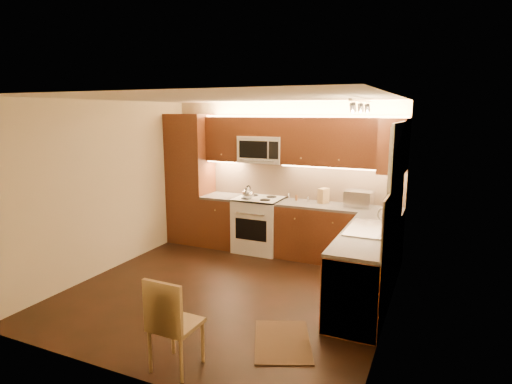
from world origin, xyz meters
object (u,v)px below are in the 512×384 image
at_px(knife_block, 323,196).
at_px(microwave, 262,149).
at_px(stove, 259,224).
at_px(toaster_oven, 359,199).
at_px(sink, 370,223).
at_px(soap_bottle, 385,216).
at_px(dining_chair, 176,322).
at_px(kettle, 248,192).

bearing_deg(knife_block, microwave, -158.37).
xyz_separation_m(stove, toaster_oven, (1.64, 0.11, 0.56)).
relative_size(sink, toaster_oven, 2.09).
height_order(soap_bottle, dining_chair, soap_bottle).
relative_size(sink, dining_chair, 0.95).
xyz_separation_m(soap_bottle, dining_chair, (-1.46, -2.70, -0.53)).
height_order(knife_block, dining_chair, knife_block).
bearing_deg(toaster_oven, soap_bottle, -53.16).
xyz_separation_m(toaster_oven, soap_bottle, (0.48, -0.79, -0.04)).
bearing_deg(kettle, dining_chair, -67.79).
bearing_deg(dining_chair, knife_block, 84.69).
bearing_deg(stove, toaster_oven, 3.82).
distance_m(toaster_oven, soap_bottle, 0.92).
bearing_deg(soap_bottle, kettle, 165.80).
bearing_deg(soap_bottle, stove, 160.99).
distance_m(microwave, soap_bottle, 2.39).
bearing_deg(sink, microwave, 147.79).
xyz_separation_m(microwave, sink, (2.00, -1.26, -0.74)).
bearing_deg(soap_bottle, knife_block, 141.30).
bearing_deg(microwave, soap_bottle, -20.95).
xyz_separation_m(knife_block, soap_bottle, (1.05, -0.80, -0.03)).
xyz_separation_m(microwave, soap_bottle, (2.12, -0.81, -0.74)).
height_order(toaster_oven, soap_bottle, toaster_oven).
relative_size(toaster_oven, soap_bottle, 2.43).
bearing_deg(soap_bottle, microwave, 157.74).
relative_size(soap_bottle, dining_chair, 0.19).
distance_m(kettle, knife_block, 1.23).
xyz_separation_m(stove, dining_chair, (0.66, -3.38, -0.01)).
height_order(kettle, dining_chair, kettle).
distance_m(sink, soap_bottle, 0.46).
bearing_deg(kettle, sink, -15.85).
height_order(stove, knife_block, knife_block).
xyz_separation_m(sink, toaster_oven, (-0.36, 1.23, 0.05)).
xyz_separation_m(toaster_oven, dining_chair, (-0.98, -3.48, -0.57)).
bearing_deg(knife_block, sink, -31.33).
relative_size(microwave, knife_block, 3.19).
relative_size(knife_block, dining_chair, 0.26).
distance_m(knife_block, dining_chair, 3.57).
bearing_deg(kettle, toaster_oven, 17.27).
bearing_deg(dining_chair, toaster_oven, 75.68).
height_order(toaster_oven, dining_chair, toaster_oven).
bearing_deg(soap_bottle, dining_chair, -119.78).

